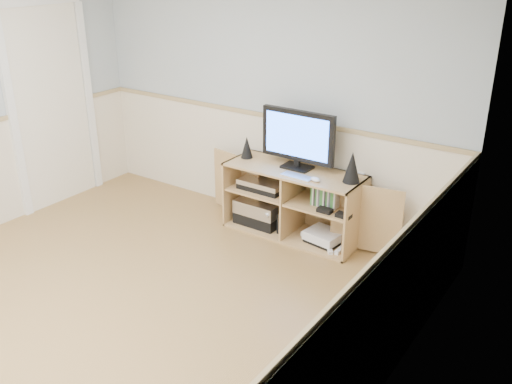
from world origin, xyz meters
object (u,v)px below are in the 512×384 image
game_consoles (323,237)px  monitor (298,137)px  media_cabinet (296,200)px  keyboard (297,176)px

game_consoles → monitor: bearing=169.7°
media_cabinet → monitor: size_ratio=2.82×
game_consoles → keyboard: bearing=-149.7°
media_cabinet → monitor: (0.00, -0.01, 0.61)m
media_cabinet → monitor: 0.61m
media_cabinet → monitor: bearing=-90.0°
media_cabinet → keyboard: keyboard is taller
keyboard → monitor: bearing=124.0°
keyboard → game_consoles: 0.64m
monitor → keyboard: (0.11, -0.19, -0.29)m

